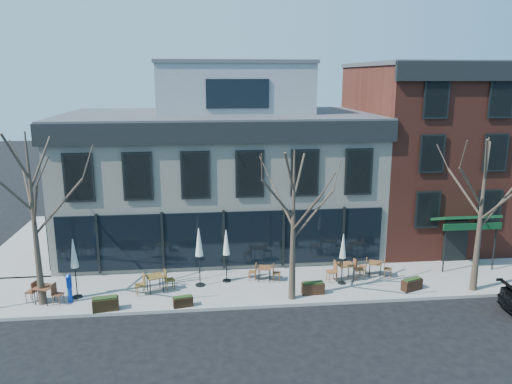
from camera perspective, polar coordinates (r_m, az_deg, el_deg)
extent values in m
plane|color=black|center=(27.36, -3.65, -9.15)|extent=(120.00, 120.00, 0.00)
cube|color=gray|center=(25.69, 3.97, -10.50)|extent=(33.50, 4.70, 0.15)
cube|color=gray|center=(34.49, -23.26, -5.33)|extent=(4.50, 12.00, 0.15)
cube|color=beige|center=(30.98, -4.19, 1.24)|extent=(18.00, 10.00, 8.00)
cube|color=#47474C|center=(30.41, -4.32, 8.73)|extent=(18.30, 10.30, 0.30)
cube|color=black|center=(25.36, -3.88, 6.74)|extent=(18.30, 0.25, 1.10)
cube|color=black|center=(31.48, -21.27, 7.12)|extent=(0.25, 10.30, 1.10)
cube|color=black|center=(26.64, -3.70, -5.41)|extent=(17.20, 0.12, 3.00)
cube|color=black|center=(31.53, -20.77, -3.31)|extent=(0.12, 7.50, 3.00)
cube|color=gray|center=(31.38, -2.58, 11.73)|extent=(9.00, 6.50, 3.00)
cube|color=maroon|center=(33.75, 18.46, 4.17)|extent=(8.00, 10.00, 11.00)
cube|color=#47474C|center=(33.41, 19.16, 13.61)|extent=(8.20, 10.20, 0.25)
cube|color=black|center=(28.84, 23.48, 12.56)|extent=(8.20, 0.25, 1.00)
cube|color=#0C3519|center=(29.17, 22.81, -2.74)|extent=(3.20, 1.66, 0.67)
cube|color=black|center=(30.30, 21.81, -5.34)|extent=(1.40, 0.10, 2.50)
cone|color=#382B21|center=(24.14, -24.03, -3.04)|extent=(0.34, 0.34, 7.92)
cylinder|color=#382B21|center=(23.87, -21.59, -1.57)|extent=(2.23, 0.50, 2.48)
cylinder|color=#382B21|center=(24.93, -24.58, -0.15)|extent=(1.03, 2.05, 2.14)
cylinder|color=#382B21|center=(23.79, -26.53, 0.33)|extent=(1.80, 0.75, 2.21)
cylinder|color=#382B21|center=(22.89, -23.89, -1.42)|extent=(1.03, 2.04, 2.28)
cone|color=#382B21|center=(22.78, 4.26, -3.98)|extent=(0.34, 0.34, 7.04)
cylinder|color=#382B21|center=(22.98, 6.54, -2.56)|extent=(2.00, 0.46, 2.21)
cylinder|color=#382B21|center=(23.28, 2.95, -1.24)|extent=(0.93, 1.84, 1.91)
cylinder|color=#382B21|center=(22.03, 2.54, -0.84)|extent=(1.61, 0.68, 1.97)
cylinder|color=#382B21|center=(21.82, 5.74, -2.49)|extent=(0.93, 1.83, 2.03)
cone|color=#382B21|center=(25.89, 24.28, -2.53)|extent=(0.34, 0.34, 7.48)
cylinder|color=#382B21|center=(26.43, 26.09, -1.20)|extent=(2.12, 0.48, 2.35)
cylinder|color=#382B21|center=(26.22, 22.68, 0.00)|extent=(0.98, 1.94, 2.03)
cylinder|color=#382B21|center=(24.92, 23.35, 0.44)|extent=(1.71, 0.71, 2.09)
cylinder|color=#382B21|center=(25.15, 26.34, -1.07)|extent=(0.98, 1.94, 2.16)
cylinder|color=#0B2E98|center=(25.01, -20.49, -10.90)|extent=(0.21, 0.21, 0.74)
cube|color=#0B2E98|center=(24.77, -20.61, -9.55)|extent=(0.28, 0.26, 0.53)
cone|color=#0B2E98|center=(24.65, -20.66, -8.87)|extent=(0.28, 0.28, 0.13)
cube|color=brown|center=(25.21, -23.09, -9.96)|extent=(0.94, 0.94, 0.04)
cylinder|color=black|center=(25.30, -23.96, -10.92)|extent=(0.04, 0.04, 0.76)
cylinder|color=black|center=(24.98, -22.83, -11.13)|extent=(0.04, 0.04, 0.76)
cylinder|color=black|center=(25.74, -23.19, -10.43)|extent=(0.04, 0.04, 0.76)
cylinder|color=black|center=(25.42, -22.07, -10.63)|extent=(0.04, 0.04, 0.76)
cube|color=brown|center=(24.80, -11.50, -9.42)|extent=(0.99, 0.99, 0.04)
cylinder|color=black|center=(24.62, -11.99, -10.65)|extent=(0.04, 0.04, 0.80)
cylinder|color=black|center=(24.75, -10.57, -10.45)|extent=(0.04, 0.04, 0.80)
cylinder|color=black|center=(25.18, -12.33, -10.12)|extent=(0.04, 0.04, 0.80)
cylinder|color=black|center=(25.30, -10.95, -9.93)|extent=(0.04, 0.04, 0.80)
cube|color=brown|center=(25.66, 0.98, -8.63)|extent=(0.80, 0.80, 0.04)
cylinder|color=black|center=(25.58, 0.31, -9.56)|extent=(0.04, 0.04, 0.68)
cylinder|color=black|center=(25.52, 1.52, -9.61)|extent=(0.04, 0.04, 0.68)
cylinder|color=black|center=(26.07, 0.45, -9.11)|extent=(0.04, 0.04, 0.68)
cylinder|color=black|center=(26.01, 1.63, -9.16)|extent=(0.04, 0.04, 0.68)
cube|color=brown|center=(26.06, 10.20, -8.16)|extent=(0.89, 0.89, 0.05)
cylinder|color=black|center=(25.82, 9.77, -9.36)|extent=(0.05, 0.05, 0.83)
cylinder|color=black|center=(26.06, 11.09, -9.20)|extent=(0.05, 0.05, 0.83)
cylinder|color=black|center=(26.37, 9.24, -8.85)|extent=(0.05, 0.05, 0.83)
cylinder|color=black|center=(26.61, 10.54, -8.70)|extent=(0.05, 0.05, 0.83)
cube|color=brown|center=(26.95, 13.50, -7.87)|extent=(0.89, 0.89, 0.04)
cylinder|color=black|center=(26.83, 12.84, -8.77)|extent=(0.04, 0.04, 0.71)
cylinder|color=black|center=(26.82, 14.03, -8.84)|extent=(0.04, 0.04, 0.71)
cylinder|color=black|center=(27.34, 12.90, -8.35)|extent=(0.04, 0.04, 0.71)
cylinder|color=black|center=(27.33, 14.06, -8.42)|extent=(0.04, 0.04, 0.71)
cylinder|color=black|center=(25.51, -19.73, -11.20)|extent=(0.46, 0.46, 0.06)
cylinder|color=black|center=(25.08, -19.93, -8.85)|extent=(0.05, 0.05, 2.31)
cone|color=beige|center=(24.72, -20.11, -6.59)|extent=(0.38, 0.38, 1.36)
cylinder|color=black|center=(25.47, -6.40, -10.50)|extent=(0.48, 0.48, 0.07)
cylinder|color=black|center=(25.03, -6.47, -8.06)|extent=(0.05, 0.05, 2.39)
cone|color=silver|center=(24.66, -6.54, -5.70)|extent=(0.39, 0.39, 1.42)
cylinder|color=black|center=(25.86, -3.36, -10.07)|extent=(0.44, 0.44, 0.06)
cylinder|color=black|center=(25.46, -3.40, -7.87)|extent=(0.05, 0.05, 2.18)
cone|color=silver|center=(25.12, -3.43, -5.76)|extent=(0.36, 0.36, 1.29)
cylinder|color=black|center=(25.91, 9.75, -10.20)|extent=(0.42, 0.42, 0.06)
cylinder|color=black|center=(25.53, 9.84, -8.11)|extent=(0.05, 0.05, 2.08)
cone|color=beige|center=(25.21, 9.93, -6.10)|extent=(0.34, 0.34, 1.23)
cube|color=black|center=(23.73, -16.81, -12.19)|extent=(1.19, 0.63, 0.57)
cube|color=#1E3314|center=(23.60, -16.86, -11.51)|extent=(1.07, 0.52, 0.09)
cube|color=black|center=(23.36, -8.33, -12.32)|extent=(0.94, 0.52, 0.44)
cube|color=#1E3314|center=(23.26, -8.35, -11.79)|extent=(0.84, 0.43, 0.07)
cube|color=black|center=(24.50, 6.53, -10.89)|extent=(1.09, 0.47, 0.54)
cube|color=#1E3314|center=(24.39, 6.55, -10.27)|extent=(0.98, 0.38, 0.09)
cube|color=black|center=(25.91, 17.38, -10.07)|extent=(1.14, 0.80, 0.53)
cube|color=#1E3314|center=(25.80, 17.42, -9.49)|extent=(1.01, 0.68, 0.08)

